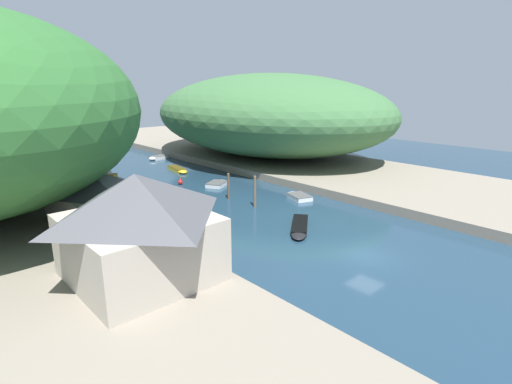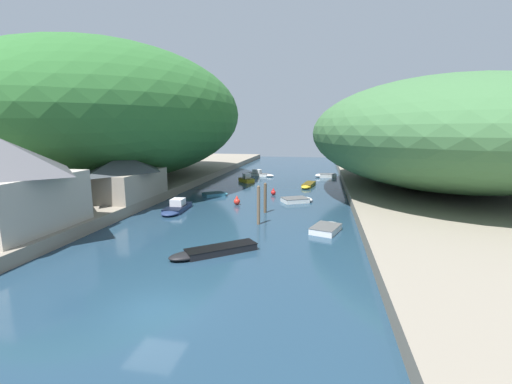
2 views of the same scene
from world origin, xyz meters
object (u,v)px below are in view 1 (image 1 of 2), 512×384
(waterfront_building, at_px, (138,225))
(boat_cabin_cruiser, at_px, (218,183))
(channel_buoy_near, at_px, (180,182))
(boat_mid_channel, at_px, (92,167))
(boat_red_skiff, at_px, (104,175))
(boat_near_quay, at_px, (138,196))
(boat_far_upstream, at_px, (158,158))
(boathouse_shed, at_px, (92,195))
(boat_white_cruiser, at_px, (178,170))
(boat_far_right_bank, at_px, (298,196))
(boat_moored_right, at_px, (164,216))
(boat_small_dinghy, at_px, (300,228))
(channel_buoy_far, at_px, (187,196))
(person_on_quay, at_px, (183,248))

(waterfront_building, bearing_deg, boat_cabin_cruiser, 42.49)
(boat_cabin_cruiser, height_order, channel_buoy_near, channel_buoy_near)
(boat_mid_channel, relative_size, boat_red_skiff, 1.68)
(boat_near_quay, bearing_deg, boat_cabin_cruiser, 40.99)
(waterfront_building, distance_m, boat_mid_channel, 43.42)
(boat_far_upstream, bearing_deg, boathouse_shed, 133.06)
(boat_white_cruiser, xyz_separation_m, boat_far_right_bank, (2.70, -22.73, 0.00))
(boat_moored_right, distance_m, boat_mid_channel, 29.70)
(boat_moored_right, height_order, boat_near_quay, boat_moored_right)
(boathouse_shed, bearing_deg, boat_far_right_bank, -13.55)
(boathouse_shed, distance_m, boat_moored_right, 7.49)
(boat_red_skiff, bearing_deg, boat_cabin_cruiser, -99.07)
(waterfront_building, height_order, boat_small_dinghy, waterfront_building)
(channel_buoy_far, height_order, person_on_quay, person_on_quay)
(boat_red_skiff, height_order, channel_buoy_far, boat_red_skiff)
(channel_buoy_near, bearing_deg, boat_mid_channel, 105.80)
(boat_far_right_bank, distance_m, boat_cabin_cruiser, 12.00)
(boat_small_dinghy, distance_m, boat_near_quay, 21.63)
(boat_small_dinghy, height_order, boat_near_quay, boat_small_dinghy)
(waterfront_building, bearing_deg, person_on_quay, 4.24)
(boat_white_cruiser, bearing_deg, boat_far_right_bank, 105.72)
(boathouse_shed, xyz_separation_m, boat_far_upstream, (22.44, 28.49, -3.26))
(waterfront_building, height_order, boat_near_quay, waterfront_building)
(boat_small_dinghy, bearing_deg, boat_white_cruiser, -49.24)
(waterfront_building, distance_m, boat_far_right_bank, 26.03)
(boat_moored_right, bearing_deg, boat_cabin_cruiser, -153.57)
(channel_buoy_near, xyz_separation_m, channel_buoy_far, (-3.32, -6.76, 0.05))
(boat_red_skiff, xyz_separation_m, channel_buoy_near, (6.26, -10.66, -0.07))
(boat_far_upstream, bearing_deg, channel_buoy_near, 151.03)
(boathouse_shed, distance_m, boat_mid_channel, 30.22)
(waterfront_building, xyz_separation_m, boat_cabin_cruiser, (21.09, 19.32, -4.46))
(boat_far_right_bank, bearing_deg, boat_moored_right, -175.99)
(boat_white_cruiser, bearing_deg, waterfront_building, 63.50)
(channel_buoy_near, bearing_deg, person_on_quay, -121.58)
(boat_far_right_bank, bearing_deg, boat_near_quay, 155.72)
(boat_far_upstream, height_order, boat_red_skiff, boat_red_skiff)
(waterfront_building, xyz_separation_m, person_on_quay, (3.39, 0.25, -2.69))
(boat_near_quay, bearing_deg, boat_moored_right, -50.12)
(boat_far_right_bank, relative_size, channel_buoy_far, 3.70)
(boat_near_quay, xyz_separation_m, boat_far_right_bank, (14.27, -13.28, 0.04))
(waterfront_building, distance_m, boat_moored_right, 15.31)
(boat_moored_right, distance_m, boat_far_right_bank, 16.45)
(boat_small_dinghy, distance_m, channel_buoy_near, 22.84)
(boat_far_upstream, bearing_deg, channel_buoy_far, 149.40)
(boat_far_upstream, bearing_deg, boat_far_right_bank, 171.47)
(boat_moored_right, bearing_deg, person_on_quay, 62.41)
(channel_buoy_far, bearing_deg, boat_small_dinghy, -82.20)
(boat_near_quay, distance_m, boat_cabin_cruiser, 11.07)
(boathouse_shed, bearing_deg, channel_buoy_near, 32.48)
(boat_moored_right, distance_m, boat_red_skiff, 22.03)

